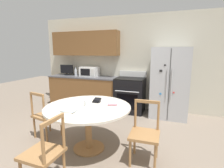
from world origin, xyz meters
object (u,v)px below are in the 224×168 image
object	(u,v)px
oven_range	(130,95)
dining_chair_left	(46,115)
microwave	(90,72)
dining_chair_right	(145,134)
counter_bottle	(76,72)
candle_glass	(87,103)
countertop_tv	(67,70)
wallet	(97,101)
dining_chair_near	(44,154)
refrigerator	(170,83)

from	to	relation	value
oven_range	dining_chair_left	size ratio (longest dim) A/B	1.20
microwave	dining_chair_right	size ratio (longest dim) A/B	0.57
counter_bottle	candle_glass	distance (m)	2.59
dining_chair_left	microwave	bearing A→B (deg)	105.34
countertop_tv	candle_glass	world-z (taller)	countertop_tv
dining_chair_right	wallet	world-z (taller)	dining_chair_right
dining_chair_right	wallet	bearing A→B (deg)	-19.43
dining_chair_near	countertop_tv	bearing A→B (deg)	30.85
counter_bottle	candle_glass	size ratio (longest dim) A/B	2.86
microwave	dining_chair_left	size ratio (longest dim) A/B	0.57
oven_range	dining_chair_left	distance (m)	2.27
dining_chair_left	dining_chair_near	size ratio (longest dim) A/B	1.00
refrigerator	dining_chair_near	distance (m)	3.25
counter_bottle	countertop_tv	bearing A→B (deg)	-178.56
refrigerator	wallet	world-z (taller)	refrigerator
microwave	wallet	xyz separation A→B (m)	(1.09, -1.88, -0.26)
refrigerator	countertop_tv	distance (m)	3.03
counter_bottle	microwave	bearing A→B (deg)	0.98
candle_glass	dining_chair_left	bearing A→B (deg)	175.87
candle_glass	counter_bottle	bearing A→B (deg)	125.21
microwave	oven_range	bearing A→B (deg)	-3.53
dining_chair_left	dining_chair_near	bearing A→B (deg)	-38.51
refrigerator	wallet	size ratio (longest dim) A/B	13.23
countertop_tv	dining_chair_left	distance (m)	2.31
microwave	candle_glass	xyz separation A→B (m)	(1.02, -2.11, -0.25)
counter_bottle	dining_chair_right	size ratio (longest dim) A/B	0.29
refrigerator	microwave	size ratio (longest dim) A/B	3.37
microwave	dining_chair_near	bearing A→B (deg)	-72.79
candle_glass	wallet	size ratio (longest dim) A/B	0.70
countertop_tv	dining_chair_near	world-z (taller)	countertop_tv
refrigerator	dining_chair_left	world-z (taller)	refrigerator
oven_range	microwave	bearing A→B (deg)	176.47
microwave	countertop_tv	world-z (taller)	countertop_tv
candle_glass	wallet	xyz separation A→B (m)	(0.07, 0.23, -0.01)
oven_range	dining_chair_left	bearing A→B (deg)	-119.86
countertop_tv	candle_glass	distance (m)	2.78
dining_chair_left	wallet	xyz separation A→B (m)	(0.98, 0.17, 0.34)
counter_bottle	dining_chair_right	xyz separation A→B (m)	(2.45, -2.15, -0.56)
dining_chair_near	candle_glass	distance (m)	1.02
microwave	countertop_tv	xyz separation A→B (m)	(-0.77, -0.02, 0.03)
oven_range	counter_bottle	xyz separation A→B (m)	(-1.71, 0.07, 0.53)
candle_glass	wallet	bearing A→B (deg)	73.53
microwave	dining_chair_left	xyz separation A→B (m)	(0.11, -2.05, -0.60)
candle_glass	dining_chair_near	bearing A→B (deg)	-94.40
microwave	dining_chair_near	distance (m)	3.27
counter_bottle	dining_chair_left	distance (m)	2.19
counter_bottle	dining_chair_near	bearing A→B (deg)	-65.23
microwave	dining_chair_right	xyz separation A→B (m)	(1.99, -2.16, -0.60)
wallet	refrigerator	bearing A→B (deg)	56.88
dining_chair_right	candle_glass	distance (m)	1.02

